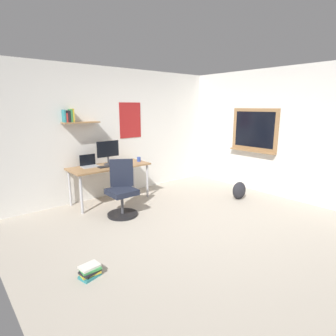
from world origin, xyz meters
TOP-DOWN VIEW (x-y plane):
  - ground_plane at (0.00, 0.00)m, footprint 5.20×5.20m
  - wall_back at (-0.01, 2.45)m, footprint 5.00×0.30m
  - wall_right at (2.45, 0.03)m, footprint 0.22×5.00m
  - desk at (-0.44, 2.05)m, footprint 1.53×0.65m
  - office_chair at (-0.61, 1.31)m, footprint 0.56×0.57m
  - laptop at (-0.78, 2.20)m, footprint 0.31×0.21m
  - monitor_primary at (-0.40, 2.15)m, footprint 0.46×0.17m
  - keyboard at (-0.51, 1.96)m, footprint 0.37×0.13m
  - computer_mouse at (-0.23, 1.96)m, footprint 0.10×0.06m
  - coffee_mug at (0.23, 2.01)m, footprint 0.08×0.08m
  - backpack at (1.62, 0.49)m, footprint 0.32×0.22m
  - book_stack_on_floor at (-1.83, -0.03)m, footprint 0.25×0.20m

SIDE VIEW (x-z plane):
  - ground_plane at x=0.00m, z-range 0.00..0.00m
  - book_stack_on_floor at x=-1.83m, z-range 0.00..0.13m
  - backpack at x=1.62m, z-range 0.00..0.35m
  - office_chair at x=-0.61m, z-range -0.07..0.88m
  - desk at x=-0.44m, z-range 0.29..1.02m
  - keyboard at x=-0.51m, z-range 0.72..0.74m
  - computer_mouse at x=-0.23m, z-range 0.72..0.76m
  - coffee_mug at x=0.23m, z-range 0.72..0.82m
  - laptop at x=-0.78m, z-range 0.66..0.89m
  - monitor_primary at x=-0.40m, z-range 0.76..1.23m
  - wall_right at x=2.45m, z-range 0.00..2.60m
  - wall_back at x=-0.01m, z-range 0.00..2.60m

